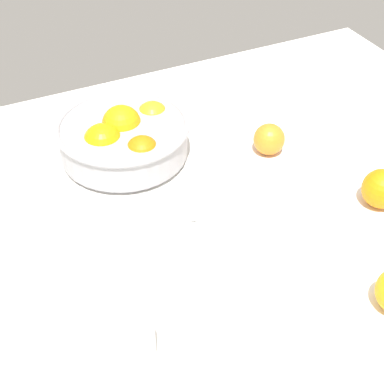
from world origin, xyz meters
The scene contains 6 objects.
ground_plane centered at (0.00, 0.00, -1.50)cm, with size 142.27×98.14×3.00cm, color white.
fruit_bowl centered at (-8.93, 18.23, 4.90)cm, with size 27.34×27.34×11.00cm.
second_glass centered at (-24.99, -28.04, 3.79)cm, with size 6.79×6.79×8.25cm.
loose_orange_0 centered at (18.78, 6.98, 3.31)cm, with size 6.62×6.62×6.62cm, color orange.
loose_orange_2 centered at (29.22, -16.12, 3.76)cm, with size 7.51×7.51×7.51cm, color orange.
spoon centered at (-6.45, -6.30, 0.44)cm, with size 13.16×8.14×1.00cm.
Camera 1 is at (-37.68, -74.93, 73.28)cm, focal length 54.04 mm.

